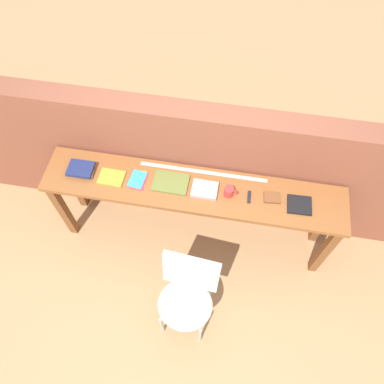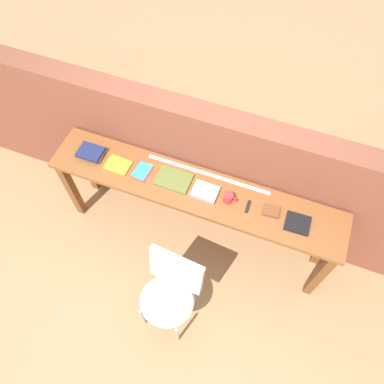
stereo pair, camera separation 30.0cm
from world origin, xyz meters
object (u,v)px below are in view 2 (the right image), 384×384
(magazine_cycling, at_px, (118,165))
(leather_journal_brown, at_px, (271,211))
(book_open_centre, at_px, (174,179))
(mug, at_px, (228,198))
(book_stack_leftmost, at_px, (91,153))
(chair_white_moulded, at_px, (170,291))
(book_repair_rightmost, at_px, (298,223))
(pamphlet_pile_colourful, at_px, (143,171))
(multitool_folded, at_px, (248,206))

(magazine_cycling, height_order, leather_journal_brown, leather_journal_brown)
(book_open_centre, height_order, mug, mug)
(book_stack_leftmost, xyz_separation_m, mug, (1.23, -0.01, 0.01))
(book_open_centre, height_order, leather_journal_brown, leather_journal_brown)
(chair_white_moulded, height_order, book_stack_leftmost, book_stack_leftmost)
(chair_white_moulded, bearing_deg, book_repair_rightmost, 43.65)
(book_stack_leftmost, bearing_deg, mug, -0.69)
(pamphlet_pile_colourful, xyz_separation_m, leather_journal_brown, (1.09, 0.01, 0.01))
(mug, height_order, book_repair_rightmost, mug)
(book_stack_leftmost, bearing_deg, chair_white_moulded, -36.56)
(chair_white_moulded, xyz_separation_m, book_stack_leftmost, (-1.02, 0.76, 0.39))
(book_open_centre, bearing_deg, chair_white_moulded, -70.02)
(chair_white_moulded, xyz_separation_m, multitool_folded, (0.37, 0.74, 0.36))
(book_stack_leftmost, distance_m, multitool_folded, 1.40)
(book_open_centre, bearing_deg, multitool_folded, -1.79)
(pamphlet_pile_colourful, height_order, multitool_folded, multitool_folded)
(multitool_folded, distance_m, leather_journal_brown, 0.18)
(magazine_cycling, distance_m, multitool_folded, 1.14)
(book_stack_leftmost, distance_m, leather_journal_brown, 1.58)
(book_open_centre, height_order, multitool_folded, book_open_centre)
(chair_white_moulded, relative_size, book_open_centre, 3.10)
(magazine_cycling, relative_size, book_open_centre, 0.73)
(magazine_cycling, relative_size, mug, 1.90)
(multitool_folded, bearing_deg, mug, -179.81)
(magazine_cycling, distance_m, leather_journal_brown, 1.32)
(mug, height_order, multitool_folded, mug)
(multitool_folded, bearing_deg, book_repair_rightmost, -1.23)
(book_stack_leftmost, height_order, pamphlet_pile_colourful, book_stack_leftmost)
(pamphlet_pile_colourful, relative_size, leather_journal_brown, 1.49)
(book_open_centre, bearing_deg, book_stack_leftmost, -178.38)
(book_open_centre, height_order, book_repair_rightmost, book_repair_rightmost)
(book_stack_leftmost, relative_size, pamphlet_pile_colourful, 1.08)
(chair_white_moulded, relative_size, multitool_folded, 8.10)
(book_repair_rightmost, bearing_deg, mug, 177.25)
(book_stack_leftmost, xyz_separation_m, multitool_folded, (1.40, -0.01, -0.02))
(book_open_centre, distance_m, multitool_folded, 0.65)
(book_stack_leftmost, relative_size, magazine_cycling, 1.01)
(chair_white_moulded, xyz_separation_m, mug, (0.21, 0.74, 0.40))
(book_stack_leftmost, distance_m, magazine_cycling, 0.26)
(book_open_centre, bearing_deg, book_repair_rightmost, -1.33)
(book_stack_leftmost, bearing_deg, multitool_folded, -0.59)
(magazine_cycling, xyz_separation_m, pamphlet_pile_colourful, (0.22, 0.02, -0.00))
(leather_journal_brown, bearing_deg, book_repair_rightmost, -13.80)
(leather_journal_brown, bearing_deg, multitool_folded, -178.20)
(pamphlet_pile_colourful, xyz_separation_m, book_open_centre, (0.27, 0.02, 0.00))
(multitool_folded, bearing_deg, chair_white_moulded, -116.64)
(chair_white_moulded, bearing_deg, book_open_centre, 109.34)
(book_stack_leftmost, xyz_separation_m, magazine_cycling, (0.26, -0.02, -0.02))
(book_repair_rightmost, bearing_deg, chair_white_moulded, -138.29)
(chair_white_moulded, distance_m, book_open_centre, 0.90)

